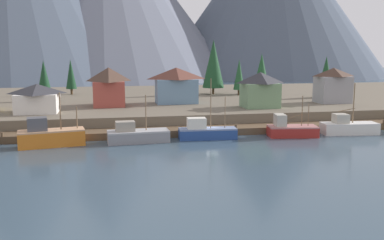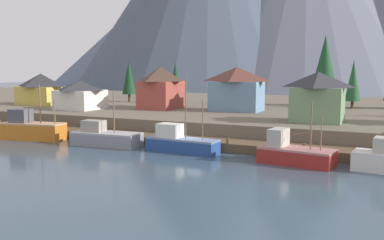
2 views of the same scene
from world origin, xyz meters
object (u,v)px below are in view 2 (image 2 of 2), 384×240
Objects in this scene: fishing_boat_red at (294,153)px; house_red at (161,87)px; conifer_near_right at (325,66)px; fishing_boat_orange at (31,129)px; house_green at (318,96)px; house_blue at (237,89)px; fishing_boat_grey at (105,137)px; conifer_near_left at (175,77)px; house_white at (80,95)px; house_yellow at (41,89)px; fishing_boat_blue at (180,142)px; conifer_back_left at (353,81)px; conifer_mid_left at (129,78)px.

fishing_boat_red is 1.04× the size of house_red.
conifer_near_right is (22.97, 16.48, 3.32)m from house_red.
house_green is (33.12, 13.24, 4.24)m from fishing_boat_orange.
fishing_boat_red is 0.92× the size of house_blue.
conifer_near_left is (-12.00, 41.32, 6.04)m from fishing_boat_grey.
conifer_near_right reaches higher than fishing_boat_grey.
fishing_boat_red is 1.10× the size of house_white.
house_white is (-23.41, -7.74, -1.07)m from house_blue.
house_yellow is 49.90m from conifer_near_right.
fishing_boat_blue is at bearing -0.68° from fishing_boat_grey.
house_blue is at bearing 18.29° from house_white.
conifer_near_right is at bearing 40.49° from fishing_boat_orange.
fishing_boat_orange is 1.09× the size of conifer_back_left.
conifer_back_left is at bearing 16.91° from house_yellow.
house_yellow is (-35.32, -3.92, -0.56)m from house_blue.
fishing_boat_red is (12.41, -0.63, -0.05)m from fishing_boat_blue.
house_green is 0.51× the size of conifer_near_right.
conifer_mid_left is (-35.31, -6.91, -2.14)m from conifer_near_right.
house_red is at bearing -173.06° from house_blue.
house_white is (-14.75, 13.70, 3.83)m from fishing_boat_grey.
fishing_boat_red is 48.60m from conifer_mid_left.
house_green is 41.43m from conifer_mid_left.
house_blue reaches higher than house_green.
conifer_near_right is at bearing -8.87° from conifer_near_left.
fishing_boat_grey is 1.26× the size of house_white.
house_green is at bearing 11.97° from fishing_boat_orange.
fishing_boat_blue is at bearing -174.70° from fishing_boat_red.
fishing_boat_orange is at bearing -132.31° from house_blue.
fishing_boat_red is 13.90m from house_green.
conifer_back_left is at bearing 33.41° from fishing_boat_orange.
house_red is (-25.61, 20.16, 4.95)m from fishing_boat_red.
fishing_boat_orange is 30.78m from conifer_mid_left.
fishing_boat_orange is 1.08× the size of conifer_mid_left.
fishing_boat_blue reaches higher than fishing_boat_grey.
fishing_boat_grey is at bearing -42.88° from house_white.
fishing_boat_grey is 1.19× the size of house_red.
fishing_boat_red is at bearing -9.62° from fishing_boat_orange.
conifer_mid_left is (-24.62, 8.07, 1.27)m from house_blue.
conifer_mid_left is at bearing -108.54° from conifer_near_left.
house_green is at bearing -15.38° from house_red.
fishing_boat_red is at bearing -3.71° from fishing_boat_grey.
fishing_boat_red is at bearing -20.03° from house_yellow.
conifer_near_left reaches higher than fishing_boat_orange.
house_red is at bearing 29.29° from house_white.
house_blue is 25.94m from conifer_mid_left.
fishing_boat_red is 0.93× the size of conifer_back_left.
house_white reaches higher than fishing_boat_grey.
conifer_mid_left is (10.70, 11.99, 1.83)m from house_yellow.
conifer_near_left is (-21.58, 40.91, 5.95)m from fishing_boat_blue.
conifer_near_left reaches higher than fishing_boat_red.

